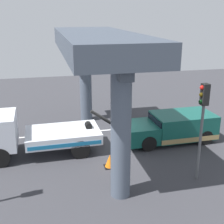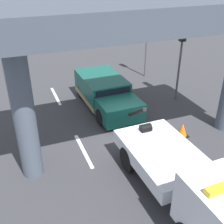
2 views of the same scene
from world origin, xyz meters
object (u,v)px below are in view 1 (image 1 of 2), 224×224
object	(u,v)px
towed_van_green	(173,128)
traffic_light_far	(203,112)
traffic_cone_orange	(110,161)
tow_truck_white	(25,133)

from	to	relation	value
towed_van_green	traffic_light_far	distance (m)	4.91
towed_van_green	traffic_cone_orange	world-z (taller)	towed_van_green
towed_van_green	traffic_light_far	size ratio (longest dim) A/B	1.20
traffic_cone_orange	tow_truck_white	bearing A→B (deg)	-29.77
towed_van_green	traffic_cone_orange	bearing A→B (deg)	28.15
towed_van_green	traffic_cone_orange	xyz separation A→B (m)	(4.27, 2.28, -0.47)
tow_truck_white	traffic_cone_orange	xyz separation A→B (m)	(-3.96, 2.27, -0.89)
towed_van_green	traffic_light_far	bearing A→B (deg)	80.12
tow_truck_white	traffic_cone_orange	size ratio (longest dim) A/B	11.23
traffic_light_far	traffic_cone_orange	distance (m)	4.95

